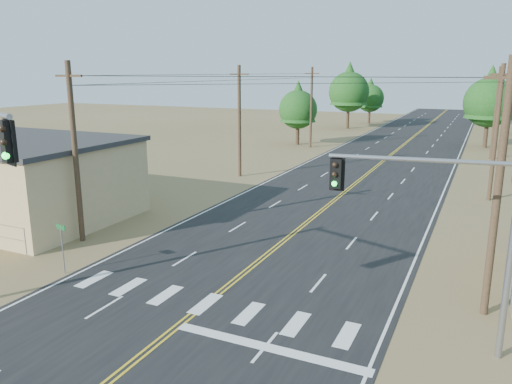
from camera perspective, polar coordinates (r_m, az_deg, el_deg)
The scene contains 14 objects.
road at distance 40.74m, azimuth 10.15°, elevation 0.03°, with size 15.00×200.00×0.02m, color black.
utility_pole_left_near at distance 29.17m, azimuth -19.96°, elevation 4.31°, with size 1.80×0.30×10.00m.
utility_pole_left_mid at distance 45.45m, azimuth -1.90°, elevation 8.16°, with size 1.80×0.30×10.00m.
utility_pole_left_far at distance 63.88m, azimuth 6.33°, elevation 9.65°, with size 1.80×0.30×10.00m.
utility_pole_right_near at distance 20.83m, azimuth 25.93°, elevation 0.32°, with size 1.80×0.30×10.00m.
utility_pole_right_mid at distance 40.61m, azimuth 25.76°, elevation 6.18°, with size 1.80×0.30×10.00m.
utility_pole_right_far at distance 60.53m, azimuth 25.70°, elevation 8.19°, with size 1.80×0.30×10.00m.
signal_mast_right at distance 17.56m, azimuth 21.80°, elevation -3.17°, with size 6.01×1.21×6.81m.
street_sign at distance 25.36m, azimuth -21.30°, elevation -5.24°, with size 0.71×0.20×2.43m.
tree_left_near at distance 66.29m, azimuth 4.83°, elevation 9.82°, with size 5.02×5.02×8.37m.
tree_left_mid at distance 86.66m, azimuth 10.59°, elevation 11.64°, with size 6.69×6.69×11.15m.
tree_left_far at distance 96.23m, azimuth 12.92°, elevation 10.71°, with size 5.06×5.06×8.43m.
tree_right_near at distance 69.73m, azimuth 25.16°, elevation 9.77°, with size 6.19×6.19×10.31m.
tree_right_far at distance 100.71m, azimuth 24.76°, elevation 9.65°, with size 4.57×4.57×7.62m.
Camera 1 is at (9.93, -8.38, 9.40)m, focal length 35.00 mm.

